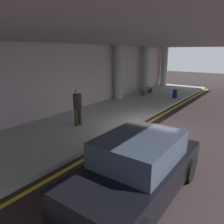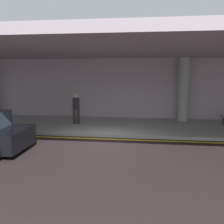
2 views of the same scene
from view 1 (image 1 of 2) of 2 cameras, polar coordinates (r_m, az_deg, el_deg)
ground_plane at (r=10.13m, az=11.53°, el=-4.45°), size 60.00×60.00×0.00m
sidewalk at (r=11.62m, az=-2.50°, el=-1.15°), size 26.00×4.20×0.15m
lane_stripe_yellow at (r=10.42m, az=7.87°, el=-3.68°), size 26.00×0.14×0.01m
support_column_left_mid at (r=15.41m, az=1.78°, el=10.17°), size 0.60×0.60×3.65m
support_column_center at (r=18.86m, az=8.67°, el=10.98°), size 0.60×0.60×3.65m
support_column_right_mid at (r=22.49m, az=13.40°, el=11.44°), size 0.60×0.60×3.65m
ceiling_overhang at (r=10.85m, az=-0.55°, el=18.39°), size 28.00×13.20×0.30m
terminal_back_wall at (r=12.73m, az=-10.71°, el=8.46°), size 26.00×0.30×3.80m
car_black at (r=5.43m, az=6.63°, el=-14.26°), size 4.10×1.92×1.50m
traveler_with_luggage at (r=9.88m, az=-8.96°, el=1.91°), size 0.38×0.38×1.68m
suitcase_upright_primary at (r=16.45m, az=16.06°, el=4.59°), size 0.36×0.22×0.90m
bench_metal at (r=17.58m, az=8.88°, el=5.80°), size 1.60×0.50×0.48m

